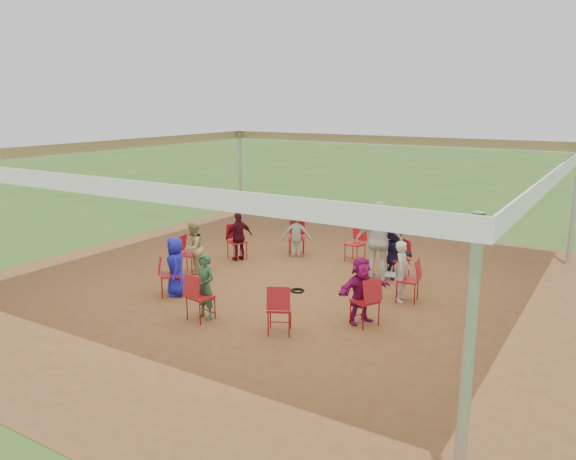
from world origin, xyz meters
The scene contains 24 objects.
ground centered at (0.00, 0.00, 0.00)m, with size 80.00×80.00×0.00m, color #32591C.
dirt_patch centered at (0.00, 0.00, 0.01)m, with size 13.00×13.00×0.00m, color brown.
tent centered at (0.00, 0.00, 2.37)m, with size 10.33×10.33×3.00m.
chair_0 centered at (2.51, 0.42, 0.45)m, with size 0.42×0.44×0.90m, color #A3151B, non-canonical shape.
chair_1 centered at (1.79, 1.82, 0.45)m, with size 0.42×0.44×0.90m, color #A3151B, non-canonical shape.
chair_2 centered at (0.38, 2.52, 0.45)m, with size 0.42×0.44×0.90m, color #A3151B, non-canonical shape.
chair_3 centered at (-1.17, 2.26, 0.45)m, with size 0.42×0.44×0.90m, color #A3151B, non-canonical shape.
chair_4 centered at (-2.28, 1.14, 0.45)m, with size 0.42×0.44×0.90m, color #A3151B, non-canonical shape.
chair_5 centered at (-2.51, -0.42, 0.45)m, with size 0.42×0.44×0.90m, color #A3151B, non-canonical shape.
chair_6 centered at (-1.79, -1.82, 0.45)m, with size 0.42×0.44×0.90m, color #A3151B, non-canonical shape.
chair_7 centered at (-0.38, -2.52, 0.45)m, with size 0.42×0.44×0.90m, color #A3151B, non-canonical shape.
chair_8 centered at (1.17, -2.26, 0.45)m, with size 0.42×0.44×0.90m, color #A3151B, non-canonical shape.
chair_9 centered at (2.28, -1.14, 0.45)m, with size 0.42×0.44×0.90m, color #A3151B, non-canonical shape.
person_seated_0 centered at (2.39, 0.40, 0.62)m, with size 0.45×0.30×1.23m, color #BBB9A4.
person_seated_1 centered at (1.70, 1.73, 0.62)m, with size 1.14×0.43×1.23m, color #1F1D44.
person_seated_2 centered at (-1.12, 2.15, 0.62)m, with size 0.80×0.40×1.23m, color gray.
person_seated_3 centered at (-2.17, 1.08, 0.62)m, with size 0.72×0.37×1.23m, color #3A0916.
person_seated_4 centered at (-2.39, -0.40, 0.62)m, with size 0.60×0.35×1.23m, color tan.
person_seated_5 centered at (-1.70, -1.73, 0.62)m, with size 0.60×0.34×1.23m, color #181BAE.
person_seated_6 centered at (-0.36, -2.40, 0.62)m, with size 0.45×0.30×1.23m, color #2B5438.
person_seated_7 centered at (2.17, -1.08, 0.62)m, with size 1.14×0.43×1.23m, color #860F58.
standing_person centered at (1.47, 1.43, 0.91)m, with size 1.06×0.54×1.80m, color silver.
cable_coil centered at (0.33, -0.22, 0.02)m, with size 0.39×0.39×0.03m.
laptop centered at (2.24, 0.37, 0.59)m, with size 0.33×0.39×0.24m.
Camera 1 is at (6.10, -9.97, 3.94)m, focal length 35.00 mm.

